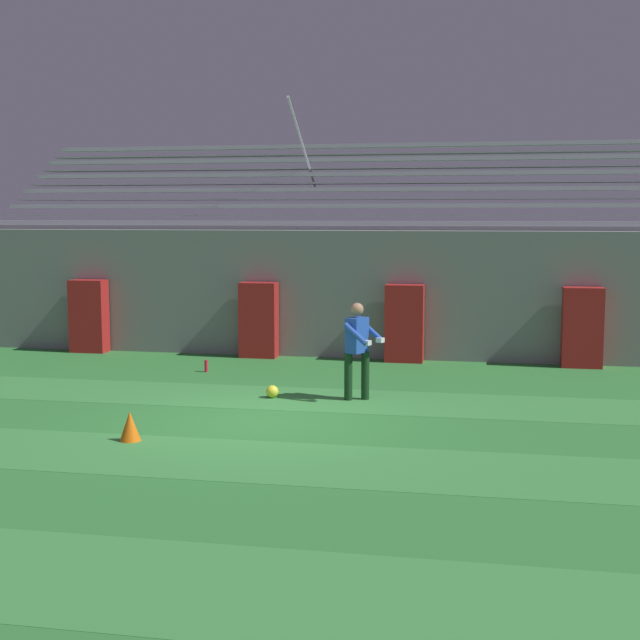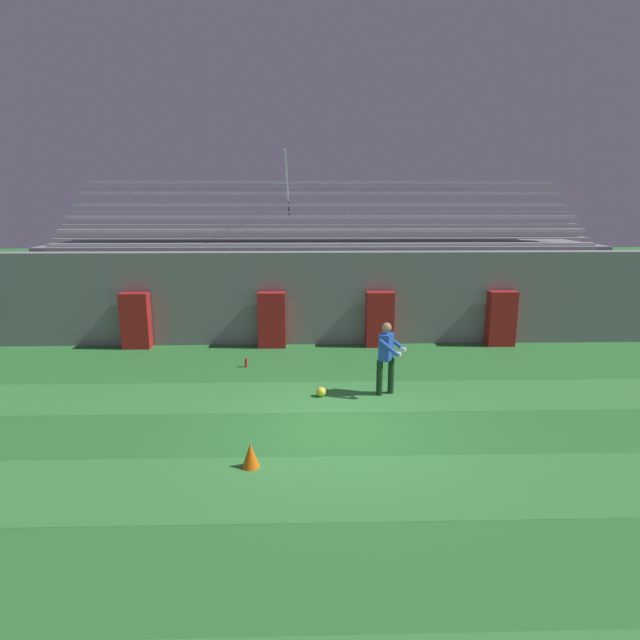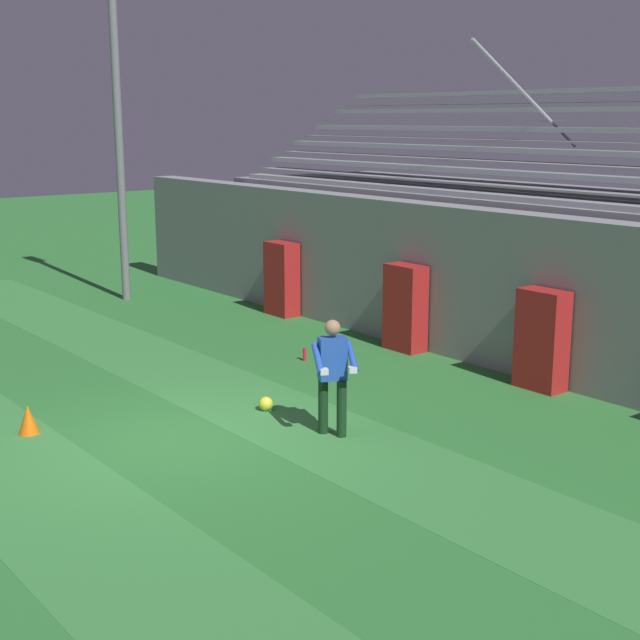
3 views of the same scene
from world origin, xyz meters
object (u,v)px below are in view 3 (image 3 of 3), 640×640
Objects in this scene: padding_pillar_gate_left at (405,308)px; padding_pillar_gate_right at (542,340)px; soccer_ball at (266,404)px; traffic_cone at (28,419)px; water_bottle at (305,354)px; goalkeeper at (333,370)px; floodlight_pole at (116,73)px; padding_pillar_far_left at (282,279)px.

padding_pillar_gate_right is (3.23, 0.00, 0.00)m from padding_pillar_gate_left.
soccer_ball is 3.46m from traffic_cone.
traffic_cone reaches higher than soccer_ball.
water_bottle reaches higher than soccer_ball.
traffic_cone is 1.75× the size of water_bottle.
goalkeeper reaches higher than traffic_cone.
floodlight_pole reaches higher than padding_pillar_gate_left.
floodlight_pole is 10.88m from soccer_ball.
padding_pillar_gate_right is at bearing 10.01° from floodlight_pole.
soccer_ball is (-1.88, -4.21, -0.72)m from padding_pillar_gate_right.
goalkeeper reaches higher than soccer_ball.
soccer_ball is 0.92× the size of water_bottle.
padding_pillar_far_left is 6.30m from floodlight_pole.
floodlight_pole is 39.38× the size of soccer_ball.
goalkeeper is at bearing -55.47° from padding_pillar_gate_left.
padding_pillar_far_left is at bearing 180.00° from padding_pillar_gate_left.
padding_pillar_far_left is 6.93× the size of water_bottle.
traffic_cone is at bearing -129.29° from goalkeeper.
padding_pillar_gate_left is 6.93× the size of water_bottle.
floodlight_pole reaches higher than water_bottle.
floodlight_pole is 5.19× the size of goalkeeper.
soccer_ball is at bearing -114.07° from padding_pillar_gate_right.
soccer_ball is at bearing -49.18° from water_bottle.
floodlight_pole is 36.10× the size of water_bottle.
padding_pillar_gate_left reaches higher than water_bottle.
padding_pillar_gate_right is 1.00× the size of goalkeeper.
padding_pillar_gate_right is 4.12m from goalkeeper.
floodlight_pole is at bearing -153.04° from padding_pillar_far_left.
floodlight_pole reaches higher than goalkeeper.
traffic_cone is at bearing -83.07° from water_bottle.
padding_pillar_far_left is (-7.25, 0.00, 0.00)m from padding_pillar_gate_right.
padding_pillar_gate_right is at bearing 0.00° from padding_pillar_gate_left.
padding_pillar_gate_right is 8.10m from traffic_cone.
padding_pillar_far_left is at bearing 141.87° from soccer_ball.
floodlight_pole is 20.63× the size of traffic_cone.
soccer_ball is 2.93m from water_bottle.
padding_pillar_gate_left is at bearing 73.92° from water_bottle.
floodlight_pole is 9.02m from water_bottle.
floodlight_pole is at bearing 179.74° from water_bottle.
padding_pillar_far_left is at bearing 149.09° from goalkeeper.
traffic_cone is at bearing -89.32° from padding_pillar_gate_left.
water_bottle is (-1.92, 2.22, 0.01)m from soccer_ball.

